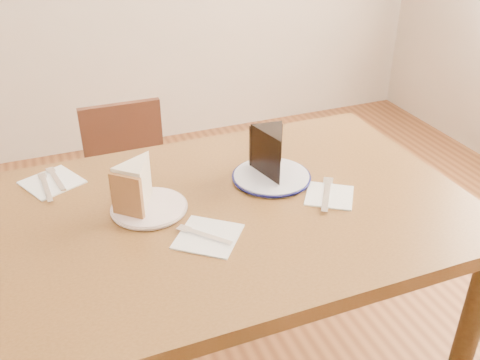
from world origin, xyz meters
name	(u,v)px	position (x,y,z in m)	size (l,w,h in m)	color
table	(232,237)	(0.00, 0.00, 0.65)	(1.20, 0.80, 0.75)	#4A2D14
chair_far	(134,193)	(-0.13, 0.72, 0.41)	(0.36, 0.36, 0.73)	#361910
plate_cream	(149,208)	(-0.20, 0.06, 0.76)	(0.18, 0.18, 0.01)	white
plate_navy	(271,177)	(0.15, 0.08, 0.76)	(0.21, 0.21, 0.01)	white
carrot_cake	(140,184)	(-0.21, 0.08, 0.82)	(0.08, 0.11, 0.11)	beige
chocolate_cake	(273,156)	(0.15, 0.09, 0.82)	(0.09, 0.13, 0.12)	black
napkin_cream	(208,236)	(-0.10, -0.11, 0.75)	(0.14, 0.14, 0.00)	white
napkin_navy	(329,196)	(0.25, -0.06, 0.75)	(0.12, 0.12, 0.00)	white
napkin_spare	(52,182)	(-0.41, 0.28, 0.75)	(0.14, 0.14, 0.00)	white
fork_cream	(205,235)	(-0.11, -0.11, 0.76)	(0.01, 0.14, 0.00)	silver
knife_navy	(326,194)	(0.24, -0.05, 0.76)	(0.02, 0.17, 0.00)	silver
fork_spare	(56,179)	(-0.40, 0.29, 0.76)	(0.01, 0.14, 0.00)	silver
knife_spare	(46,187)	(-0.43, 0.25, 0.76)	(0.01, 0.16, 0.00)	white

